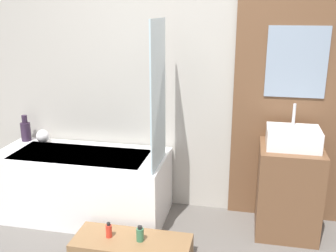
{
  "coord_description": "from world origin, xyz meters",
  "views": [
    {
      "loc": [
        0.55,
        -1.77,
        1.79
      ],
      "look_at": [
        0.03,
        0.72,
        1.02
      ],
      "focal_mm": 42.0,
      "sensor_mm": 36.0,
      "label": 1
    }
  ],
  "objects": [
    {
      "name": "wall_tiled_back",
      "position": [
        0.0,
        1.58,
        1.3
      ],
      "size": [
        4.2,
        0.06,
        2.6
      ],
      "primitive_type": "cube",
      "color": "#B7B2A8",
      "rests_on": "ground_plane"
    },
    {
      "name": "wall_wood_accent",
      "position": [
        0.91,
        1.53,
        1.3
      ],
      "size": [
        0.97,
        0.04,
        2.6
      ],
      "color": "brown",
      "rests_on": "ground_plane"
    },
    {
      "name": "bathtub",
      "position": [
        -0.85,
        1.19,
        0.29
      ],
      "size": [
        1.5,
        0.67,
        0.57
      ],
      "color": "white",
      "rests_on": "ground_plane"
    },
    {
      "name": "glass_shower_screen",
      "position": [
        -0.13,
        1.11,
        1.15
      ],
      "size": [
        0.01,
        0.47,
        1.14
      ],
      "primitive_type": "cube",
      "color": "silver",
      "rests_on": "bathtub"
    },
    {
      "name": "wooden_step_bench",
      "position": [
        -0.22,
        0.63,
        0.08
      ],
      "size": [
        0.86,
        0.35,
        0.17
      ],
      "primitive_type": "cube",
      "color": "olive",
      "rests_on": "ground_plane"
    },
    {
      "name": "vanity_cabinet",
      "position": [
        0.91,
        1.27,
        0.37
      ],
      "size": [
        0.49,
        0.48,
        0.74
      ],
      "primitive_type": "cube",
      "color": "brown",
      "rests_on": "ground_plane"
    },
    {
      "name": "sink",
      "position": [
        0.91,
        1.27,
        0.82
      ],
      "size": [
        0.4,
        0.31,
        0.33
      ],
      "color": "white",
      "rests_on": "vanity_cabinet"
    },
    {
      "name": "vase_tall_dark",
      "position": [
        -1.5,
        1.43,
        0.67
      ],
      "size": [
        0.09,
        0.09,
        0.25
      ],
      "color": "#2D1E33",
      "rests_on": "bathtub"
    },
    {
      "name": "vase_round_light",
      "position": [
        -1.32,
        1.42,
        0.63
      ],
      "size": [
        0.12,
        0.12,
        0.12
      ],
      "primitive_type": "sphere",
      "color": "white",
      "rests_on": "bathtub"
    },
    {
      "name": "bottle_soap_primary",
      "position": [
        -0.39,
        0.63,
        0.22
      ],
      "size": [
        0.05,
        0.05,
        0.12
      ],
      "color": "red",
      "rests_on": "wooden_step_bench"
    },
    {
      "name": "bottle_soap_secondary",
      "position": [
        -0.16,
        0.63,
        0.22
      ],
      "size": [
        0.06,
        0.06,
        0.12
      ],
      "color": "#38704C",
      "rests_on": "wooden_step_bench"
    }
  ]
}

